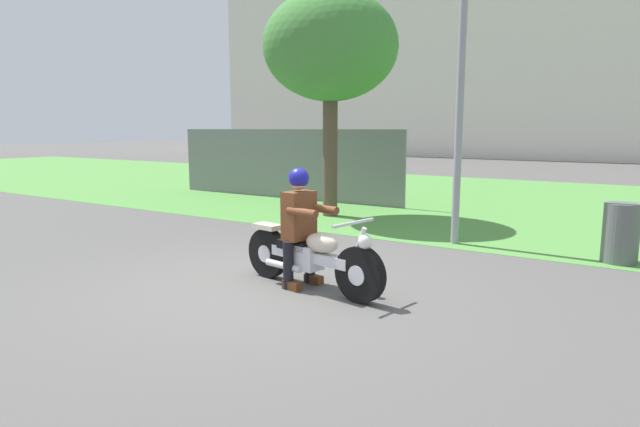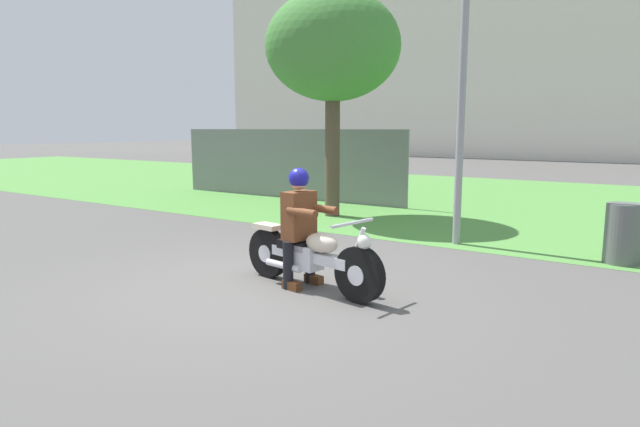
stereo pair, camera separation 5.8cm
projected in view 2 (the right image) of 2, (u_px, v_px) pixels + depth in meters
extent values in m
plane|color=#565451|center=(259.00, 288.00, 6.23)|extent=(120.00, 120.00, 0.00)
cube|color=#549342|center=(494.00, 200.00, 13.79)|extent=(60.00, 12.00, 0.01)
cylinder|color=black|center=(359.00, 275.00, 5.68)|extent=(0.62, 0.22, 0.61)
cylinder|color=silver|center=(359.00, 275.00, 5.68)|extent=(0.23, 0.17, 0.21)
cylinder|color=black|center=(268.00, 253.00, 6.67)|extent=(0.62, 0.22, 0.61)
cylinder|color=silver|center=(268.00, 253.00, 6.67)|extent=(0.23, 0.17, 0.21)
cube|color=silver|center=(310.00, 256.00, 6.16)|extent=(1.17, 0.33, 0.12)
cube|color=silver|center=(307.00, 257.00, 6.20)|extent=(0.36, 0.29, 0.28)
ellipsoid|color=beige|center=(322.00, 243.00, 6.01)|extent=(0.47, 0.31, 0.22)
cube|color=black|center=(297.00, 245.00, 6.29)|extent=(0.47, 0.31, 0.10)
cube|color=beige|center=(268.00, 226.00, 6.61)|extent=(0.39, 0.26, 0.06)
cylinder|color=silver|center=(356.00, 251.00, 5.67)|extent=(0.26, 0.09, 0.53)
cylinder|color=silver|center=(353.00, 223.00, 5.66)|extent=(0.15, 0.66, 0.04)
sphere|color=white|center=(364.00, 242.00, 5.58)|extent=(0.16, 0.16, 0.16)
cylinder|color=silver|center=(284.00, 266.00, 6.28)|extent=(0.56, 0.17, 0.08)
cylinder|color=black|center=(310.00, 260.00, 6.43)|extent=(0.12, 0.12, 0.55)
cube|color=#593319|center=(314.00, 279.00, 6.42)|extent=(0.25, 0.14, 0.10)
cylinder|color=black|center=(288.00, 265.00, 6.17)|extent=(0.12, 0.12, 0.55)
cube|color=#593319|center=(292.00, 285.00, 6.16)|extent=(0.25, 0.14, 0.10)
cube|color=brown|center=(299.00, 215.00, 6.21)|extent=(0.28, 0.41, 0.56)
cylinder|color=brown|center=(323.00, 209.00, 6.17)|extent=(0.43, 0.16, 0.09)
cylinder|color=brown|center=(302.00, 212.00, 5.93)|extent=(0.43, 0.16, 0.09)
sphere|color=#D8A884|center=(299.00, 181.00, 6.15)|extent=(0.20, 0.20, 0.20)
sphere|color=navy|center=(299.00, 178.00, 6.14)|extent=(0.24, 0.24, 0.24)
cylinder|color=brown|center=(332.00, 156.00, 11.19)|extent=(0.30, 0.30, 2.50)
ellipsoid|color=#428438|center=(333.00, 46.00, 10.85)|extent=(2.74, 2.74, 2.19)
cylinder|color=gray|center=(462.00, 80.00, 8.23)|extent=(0.12, 0.12, 5.10)
cylinder|color=#595E5B|center=(623.00, 234.00, 7.31)|extent=(0.46, 0.46, 0.82)
cube|color=slate|center=(286.00, 164.00, 14.16)|extent=(7.00, 0.06, 1.80)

